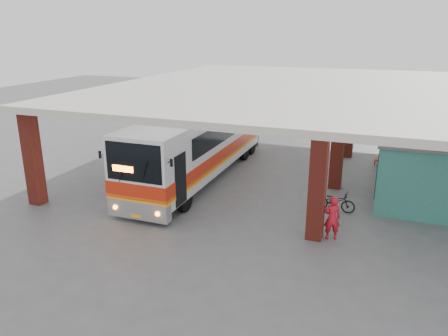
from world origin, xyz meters
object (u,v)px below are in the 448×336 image
motorcycle (335,201)px  coach_bus (200,142)px  pedestrian (332,218)px  red_chair (380,158)px

motorcycle → coach_bus: bearing=78.6°
motorcycle → pedestrian: 2.83m
coach_bus → red_chair: size_ratio=15.25×
coach_bus → pedestrian: 9.21m
coach_bus → red_chair: 10.84m
coach_bus → red_chair: coach_bus is taller
motorcycle → red_chair: size_ratio=2.03×
coach_bus → pedestrian: size_ratio=7.66×
coach_bus → red_chair: (9.03, 5.80, -1.52)m
coach_bus → motorcycle: size_ratio=7.50×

